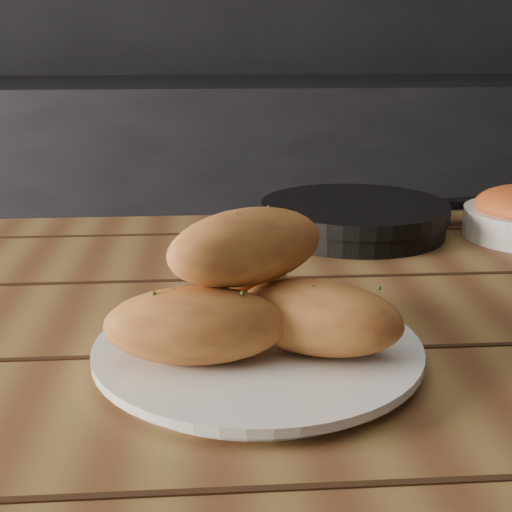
{
  "coord_description": "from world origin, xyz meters",
  "views": [
    {
      "loc": [
        0.26,
        -0.3,
        1.02
      ],
      "look_at": [
        0.3,
        0.28,
        0.84
      ],
      "focal_mm": 50.0,
      "sensor_mm": 36.0,
      "label": 1
    }
  ],
  "objects": [
    {
      "name": "bread_rolls",
      "position": [
        0.3,
        0.25,
        0.81
      ],
      "size": [
        0.25,
        0.21,
        0.12
      ],
      "color": "#C98537",
      "rests_on": "plate"
    },
    {
      "name": "counter",
      "position": [
        0.0,
        1.7,
        0.45
      ],
      "size": [
        2.8,
        0.6,
        0.9
      ],
      "primitive_type": "cube",
      "color": "black",
      "rests_on": "ground"
    },
    {
      "name": "table",
      "position": [
        0.3,
        0.37,
        0.65
      ],
      "size": [
        1.46,
        0.82,
        0.75
      ],
      "color": "brown",
      "rests_on": "ground"
    },
    {
      "name": "skillet",
      "position": [
        0.48,
        0.67,
        0.77
      ],
      "size": [
        0.4,
        0.27,
        0.05
      ],
      "color": "black",
      "rests_on": "table"
    },
    {
      "name": "plate",
      "position": [
        0.3,
        0.26,
        0.76
      ],
      "size": [
        0.28,
        0.28,
        0.02
      ],
      "color": "white",
      "rests_on": "table"
    }
  ]
}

